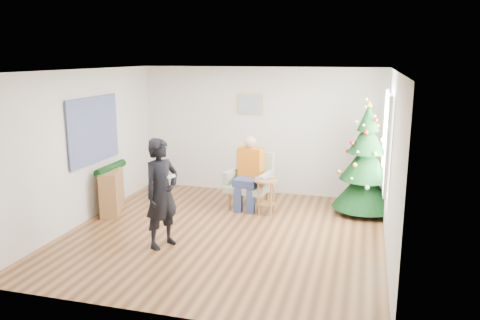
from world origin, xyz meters
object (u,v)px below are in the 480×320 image
(stool, at_px, (266,196))
(console, at_px, (112,190))
(standing_man, at_px, (162,193))
(armchair, at_px, (250,187))
(christmas_tree, at_px, (366,163))

(stool, relative_size, console, 0.65)
(standing_man, height_order, console, standing_man)
(armchair, relative_size, standing_man, 0.62)
(stool, relative_size, standing_man, 0.39)
(armchair, bearing_deg, standing_man, -100.83)
(stool, height_order, standing_man, standing_man)
(christmas_tree, xyz_separation_m, console, (-4.48, -1.12, -0.53))
(christmas_tree, bearing_deg, console, -165.95)
(stool, height_order, armchair, armchair)
(christmas_tree, relative_size, armchair, 2.01)
(christmas_tree, distance_m, console, 4.65)
(stool, xyz_separation_m, standing_man, (-1.19, -1.83, 0.49))
(stool, bearing_deg, console, -168.05)
(standing_man, distance_m, console, 2.06)
(armchair, distance_m, standing_man, 2.37)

